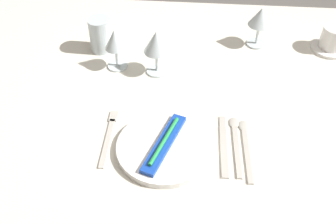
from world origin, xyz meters
TOP-DOWN VIEW (x-y plane):
  - ground_plane at (0.00, 0.00)m, footprint 6.00×6.00m
  - dining_table at (0.00, 0.00)m, footprint 1.80×1.11m
  - dinner_plate at (-0.03, -0.23)m, footprint 0.25×0.25m
  - toothbrush_package at (-0.03, -0.23)m, footprint 0.10×0.21m
  - fork_outer at (-0.18, -0.19)m, footprint 0.02×0.20m
  - dinner_knife at (0.12, -0.21)m, footprint 0.02×0.21m
  - spoon_soup at (0.15, -0.18)m, footprint 0.03×0.21m
  - spoon_dessert at (0.18, -0.19)m, footprint 0.03×0.21m
  - saucer_left at (0.49, 0.27)m, footprint 0.13×0.13m
  - coffee_cup_left at (0.49, 0.27)m, footprint 0.11×0.08m
  - wine_glass_centre at (-0.21, 0.11)m, footprint 0.07×0.07m
  - wine_glass_left at (-0.08, 0.10)m, footprint 0.08×0.08m
  - wine_glass_right at (0.24, 0.27)m, footprint 0.08×0.08m
  - drink_tumbler at (-0.28, 0.20)m, footprint 0.07×0.07m

SIDE VIEW (x-z plane):
  - ground_plane at x=0.00m, z-range 0.00..0.00m
  - dining_table at x=0.00m, z-range 0.29..1.03m
  - dinner_knife at x=0.12m, z-range 0.74..0.74m
  - spoon_soup at x=0.15m, z-range 0.74..0.75m
  - fork_outer at x=-0.18m, z-range 0.74..0.74m
  - spoon_dessert at x=0.18m, z-range 0.74..0.75m
  - saucer_left at x=0.49m, z-range 0.74..0.75m
  - dinner_plate at x=-0.03m, z-range 0.74..0.76m
  - toothbrush_package at x=-0.03m, z-range 0.75..0.78m
  - coffee_cup_left at x=0.49m, z-range 0.75..0.82m
  - drink_tumbler at x=-0.28m, z-range 0.73..0.85m
  - wine_glass_centre at x=-0.21m, z-range 0.77..0.90m
  - wine_glass_right at x=0.24m, z-range 0.77..0.91m
  - wine_glass_left at x=-0.08m, z-range 0.77..0.92m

